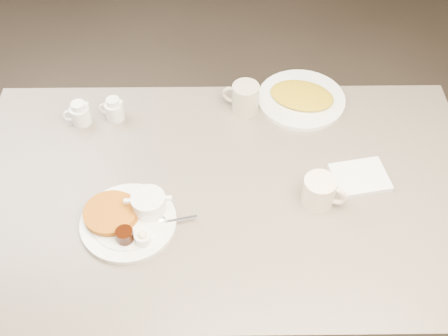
{
  "coord_description": "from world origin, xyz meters",
  "views": [
    {
      "loc": [
        -0.01,
        -1.04,
        2.03
      ],
      "look_at": [
        0.0,
        0.02,
        0.82
      ],
      "focal_mm": 45.56,
      "sensor_mm": 36.0,
      "label": 1
    }
  ],
  "objects_px": {
    "main_plate": "(130,217)",
    "creamer_right": "(114,109)",
    "hash_plate": "(301,98)",
    "coffee_mug_far": "(245,98)",
    "coffee_mug_near": "(320,192)",
    "diner_table": "(224,223)",
    "creamer_left": "(80,114)"
  },
  "relations": [
    {
      "from": "coffee_mug_near",
      "to": "creamer_right",
      "type": "bearing_deg",
      "value": 150.35
    },
    {
      "from": "hash_plate",
      "to": "creamer_left",
      "type": "bearing_deg",
      "value": -172.65
    },
    {
      "from": "coffee_mug_near",
      "to": "coffee_mug_far",
      "type": "bearing_deg",
      "value": 117.13
    },
    {
      "from": "creamer_left",
      "to": "creamer_right",
      "type": "distance_m",
      "value": 0.11
    },
    {
      "from": "hash_plate",
      "to": "coffee_mug_far",
      "type": "bearing_deg",
      "value": -168.57
    },
    {
      "from": "hash_plate",
      "to": "creamer_right",
      "type": "bearing_deg",
      "value": -173.1
    },
    {
      "from": "coffee_mug_far",
      "to": "creamer_left",
      "type": "relative_size",
      "value": 1.45
    },
    {
      "from": "diner_table",
      "to": "coffee_mug_near",
      "type": "xyz_separation_m",
      "value": [
        0.27,
        -0.05,
        0.22
      ]
    },
    {
      "from": "diner_table",
      "to": "creamer_left",
      "type": "xyz_separation_m",
      "value": [
        -0.46,
        0.28,
        0.21
      ]
    },
    {
      "from": "main_plate",
      "to": "coffee_mug_far",
      "type": "bearing_deg",
      "value": 53.71
    },
    {
      "from": "creamer_right",
      "to": "main_plate",
      "type": "bearing_deg",
      "value": -77.86
    },
    {
      "from": "main_plate",
      "to": "creamer_right",
      "type": "distance_m",
      "value": 0.42
    },
    {
      "from": "coffee_mug_near",
      "to": "hash_plate",
      "type": "height_order",
      "value": "coffee_mug_near"
    },
    {
      "from": "creamer_left",
      "to": "creamer_right",
      "type": "xyz_separation_m",
      "value": [
        0.11,
        0.02,
        0.0
      ]
    },
    {
      "from": "main_plate",
      "to": "creamer_right",
      "type": "bearing_deg",
      "value": 102.14
    },
    {
      "from": "diner_table",
      "to": "hash_plate",
      "type": "bearing_deg",
      "value": 55.14
    },
    {
      "from": "main_plate",
      "to": "hash_plate",
      "type": "distance_m",
      "value": 0.71
    },
    {
      "from": "main_plate",
      "to": "creamer_right",
      "type": "height_order",
      "value": "creamer_right"
    },
    {
      "from": "creamer_left",
      "to": "creamer_right",
      "type": "bearing_deg",
      "value": 9.89
    },
    {
      "from": "creamer_left",
      "to": "coffee_mug_near",
      "type": "bearing_deg",
      "value": -24.67
    },
    {
      "from": "main_plate",
      "to": "coffee_mug_far",
      "type": "relative_size",
      "value": 2.49
    },
    {
      "from": "coffee_mug_near",
      "to": "creamer_left",
      "type": "relative_size",
      "value": 1.51
    },
    {
      "from": "creamer_right",
      "to": "hash_plate",
      "type": "distance_m",
      "value": 0.62
    },
    {
      "from": "coffee_mug_near",
      "to": "coffee_mug_far",
      "type": "xyz_separation_m",
      "value": [
        -0.2,
        0.39,
        0.0
      ]
    },
    {
      "from": "coffee_mug_far",
      "to": "creamer_right",
      "type": "bearing_deg",
      "value": -175.2
    },
    {
      "from": "main_plate",
      "to": "coffee_mug_near",
      "type": "xyz_separation_m",
      "value": [
        0.53,
        0.06,
        0.02
      ]
    },
    {
      "from": "coffee_mug_near",
      "to": "creamer_left",
      "type": "distance_m",
      "value": 0.8
    },
    {
      "from": "diner_table",
      "to": "coffee_mug_near",
      "type": "distance_m",
      "value": 0.35
    },
    {
      "from": "diner_table",
      "to": "main_plate",
      "type": "xyz_separation_m",
      "value": [
        -0.26,
        -0.11,
        0.19
      ]
    },
    {
      "from": "main_plate",
      "to": "creamer_right",
      "type": "xyz_separation_m",
      "value": [
        -0.09,
        0.41,
        0.01
      ]
    },
    {
      "from": "main_plate",
      "to": "hash_plate",
      "type": "relative_size",
      "value": 0.89
    },
    {
      "from": "main_plate",
      "to": "hash_plate",
      "type": "height_order",
      "value": "main_plate"
    }
  ]
}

